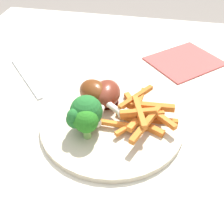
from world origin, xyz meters
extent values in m
cube|color=silver|center=(0.00, 0.00, 0.72)|extent=(0.96, 0.89, 0.03)
cylinder|color=#ACA695|center=(-0.42, -0.38, 0.35)|extent=(0.06, 0.06, 0.71)
cylinder|color=#ACA695|center=(-0.42, 0.38, 0.35)|extent=(0.06, 0.06, 0.71)
cylinder|color=beige|center=(0.06, 0.04, 0.74)|extent=(0.28, 0.28, 0.01)
cylinder|color=#79B053|center=(0.11, 0.01, 0.76)|extent=(0.01, 0.01, 0.02)
sphere|color=#26751D|center=(0.11, 0.01, 0.79)|extent=(0.04, 0.04, 0.04)
sphere|color=#26751D|center=(0.11, -0.01, 0.79)|extent=(0.02, 0.02, 0.02)
sphere|color=#26751D|center=(0.11, -0.01, 0.79)|extent=(0.02, 0.02, 0.02)
sphere|color=#26751D|center=(0.10, 0.01, 0.79)|extent=(0.02, 0.02, 0.02)
cylinder|color=#85B34C|center=(0.09, 0.00, 0.76)|extent=(0.02, 0.02, 0.02)
sphere|color=#216828|center=(0.09, 0.00, 0.79)|extent=(0.06, 0.06, 0.06)
sphere|color=#216828|center=(0.10, -0.02, 0.79)|extent=(0.03, 0.03, 0.03)
sphere|color=#216828|center=(0.08, 0.01, 0.80)|extent=(0.03, 0.03, 0.03)
sphere|color=#216828|center=(0.11, -0.02, 0.80)|extent=(0.03, 0.03, 0.03)
sphere|color=#216828|center=(0.09, 0.01, 0.79)|extent=(0.02, 0.02, 0.02)
sphere|color=#216828|center=(0.09, 0.01, 0.79)|extent=(0.03, 0.03, 0.03)
cube|color=orange|center=(0.06, 0.09, 0.75)|extent=(0.05, 0.10, 0.01)
cube|color=orange|center=(0.06, 0.09, 0.77)|extent=(0.07, 0.04, 0.01)
cube|color=#BF6422|center=(0.01, 0.08, 0.78)|extent=(0.08, 0.06, 0.01)
cube|color=orange|center=(0.06, 0.09, 0.78)|extent=(0.03, 0.07, 0.01)
cube|color=orange|center=(0.08, 0.11, 0.77)|extent=(0.10, 0.05, 0.01)
cube|color=#CA6A24|center=(0.02, 0.09, 0.78)|extent=(0.08, 0.02, 0.01)
cube|color=orange|center=(0.02, 0.08, 0.75)|extent=(0.10, 0.07, 0.01)
cube|color=orange|center=(0.06, 0.09, 0.76)|extent=(0.09, 0.07, 0.01)
cube|color=orange|center=(0.05, 0.13, 0.77)|extent=(0.06, 0.06, 0.01)
cube|color=#C56723|center=(0.04, 0.13, 0.75)|extent=(0.01, 0.06, 0.01)
cube|color=#C76823|center=(0.03, 0.11, 0.77)|extent=(0.02, 0.09, 0.01)
cube|color=orange|center=(0.08, 0.05, 0.76)|extent=(0.01, 0.06, 0.01)
cube|color=orange|center=(0.06, 0.09, 0.78)|extent=(0.08, 0.04, 0.01)
cube|color=#C46723|center=(0.06, 0.10, 0.77)|extent=(0.03, 0.08, 0.01)
cylinder|color=#4B1E0B|center=(0.01, -0.01, 0.75)|extent=(0.05, 0.05, 0.00)
ellipsoid|color=brown|center=(0.01, -0.01, 0.77)|extent=(0.08, 0.09, 0.05)
cylinder|color=beige|center=(0.05, 0.04, 0.77)|extent=(0.04, 0.04, 0.01)
sphere|color=silver|center=(0.06, 0.06, 0.77)|extent=(0.02, 0.02, 0.02)
cylinder|color=#501A10|center=(0.01, 0.02, 0.75)|extent=(0.05, 0.05, 0.00)
ellipsoid|color=maroon|center=(0.01, 0.02, 0.77)|extent=(0.07, 0.06, 0.05)
cylinder|color=beige|center=(0.07, 0.02, 0.77)|extent=(0.04, 0.01, 0.01)
sphere|color=silver|center=(0.09, 0.02, 0.77)|extent=(0.02, 0.02, 0.02)
cube|color=silver|center=(-0.06, -0.19, 0.74)|extent=(0.15, 0.14, 0.00)
cube|color=#B74C47|center=(-0.21, 0.18, 0.74)|extent=(0.22, 0.22, 0.00)
camera|label=1|loc=(0.44, 0.12, 1.11)|focal=44.05mm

